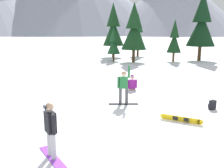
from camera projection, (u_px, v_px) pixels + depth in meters
ground_plane at (152, 137)px, 8.48m from camera, size 800.00×800.00×0.00m
snowboarder_foreground at (51, 129)px, 6.92m from camera, size 1.07×1.48×1.69m
snowboarder_midground at (124, 86)px, 12.08m from camera, size 1.50×0.30×1.98m
snowboarder_background at (131, 84)px, 15.33m from camera, size 0.66×1.81×0.98m
loose_snowboard_far_spare at (181, 119)px, 9.86m from camera, size 1.58×0.92×0.25m
backpack_black at (212, 105)px, 11.44m from camera, size 0.38×0.37×0.47m
pine_tree_slender at (202, 24)px, 29.30m from camera, size 3.44×3.44×8.23m
pine_tree_broad at (138, 34)px, 34.61m from camera, size 2.16×2.16×6.02m
pine_tree_short at (114, 42)px, 29.27m from camera, size 1.59×1.59×4.18m
pine_tree_young at (174, 39)px, 28.78m from camera, size 1.69×1.69×5.01m
pine_tree_tall at (113, 28)px, 33.48m from camera, size 2.92×2.92×7.43m
pine_tree_twin at (134, 30)px, 27.97m from camera, size 2.96×2.96×6.88m
peak_west_ridge at (173, 2)px, 198.82m from camera, size 118.56×118.56×51.91m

